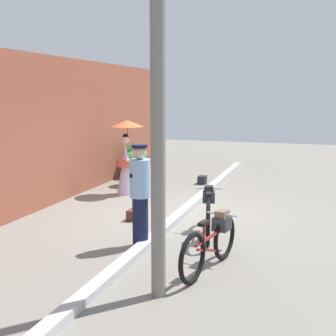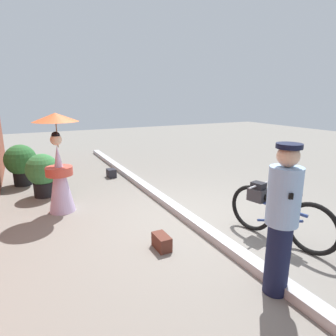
{
  "view_description": "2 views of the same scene",
  "coord_description": "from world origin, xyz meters",
  "px_view_note": "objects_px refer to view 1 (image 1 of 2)",
  "views": [
    {
      "loc": [
        -8.62,
        -2.58,
        2.49
      ],
      "look_at": [
        -0.23,
        0.22,
        1.03
      ],
      "focal_mm": 47.93,
      "sensor_mm": 36.0,
      "label": 1
    },
    {
      "loc": [
        -3.92,
        2.45,
        2.15
      ],
      "look_at": [
        0.18,
        0.34,
        0.98
      ],
      "focal_mm": 30.45,
      "sensor_mm": 36.0,
      "label": 2
    }
  ],
  "objects_px": {
    "potted_plant_small": "(136,159)",
    "backpack_on_pavement": "(134,214)",
    "utility_pole": "(158,102)",
    "bicycle_far_side": "(208,212)",
    "person_officer": "(140,193)",
    "backpack_spare": "(202,180)",
    "potted_plant_by_door": "(135,166)",
    "person_with_parasol": "(126,157)",
    "bicycle_near_officer": "(212,241)"
  },
  "relations": [
    {
      "from": "potted_plant_small",
      "to": "backpack_on_pavement",
      "type": "height_order",
      "value": "potted_plant_small"
    },
    {
      "from": "utility_pole",
      "to": "backpack_on_pavement",
      "type": "bearing_deg",
      "value": 27.9
    },
    {
      "from": "backpack_on_pavement",
      "to": "utility_pole",
      "type": "height_order",
      "value": "utility_pole"
    },
    {
      "from": "potted_plant_small",
      "to": "utility_pole",
      "type": "bearing_deg",
      "value": -155.69
    },
    {
      "from": "potted_plant_small",
      "to": "backpack_on_pavement",
      "type": "xyz_separation_m",
      "value": [
        -4.34,
        -1.72,
        -0.46
      ]
    },
    {
      "from": "utility_pole",
      "to": "bicycle_far_side",
      "type": "bearing_deg",
      "value": -0.79
    },
    {
      "from": "person_officer",
      "to": "backpack_spare",
      "type": "xyz_separation_m",
      "value": [
        5.42,
        0.3,
        -0.79
      ]
    },
    {
      "from": "utility_pole",
      "to": "potted_plant_small",
      "type": "bearing_deg",
      "value": 24.31
    },
    {
      "from": "potted_plant_by_door",
      "to": "potted_plant_small",
      "type": "distance_m",
      "value": 1.19
    },
    {
      "from": "person_officer",
      "to": "backpack_spare",
      "type": "distance_m",
      "value": 5.49
    },
    {
      "from": "utility_pole",
      "to": "backpack_spare",
      "type": "bearing_deg",
      "value": 9.67
    },
    {
      "from": "bicycle_far_side",
      "to": "person_with_parasol",
      "type": "xyz_separation_m",
      "value": [
        2.67,
        2.74,
        0.51
      ]
    },
    {
      "from": "bicycle_near_officer",
      "to": "person_officer",
      "type": "distance_m",
      "value": 1.55
    },
    {
      "from": "bicycle_far_side",
      "to": "backpack_on_pavement",
      "type": "distance_m",
      "value": 1.77
    },
    {
      "from": "bicycle_near_officer",
      "to": "person_with_parasol",
      "type": "bearing_deg",
      "value": 37.09
    },
    {
      "from": "person_officer",
      "to": "person_with_parasol",
      "type": "height_order",
      "value": "person_with_parasol"
    },
    {
      "from": "bicycle_near_officer",
      "to": "utility_pole",
      "type": "height_order",
      "value": "utility_pole"
    },
    {
      "from": "bicycle_far_side",
      "to": "person_with_parasol",
      "type": "height_order",
      "value": "person_with_parasol"
    },
    {
      "from": "person_officer",
      "to": "backpack_on_pavement",
      "type": "distance_m",
      "value": 1.78
    },
    {
      "from": "potted_plant_by_door",
      "to": "backpack_on_pavement",
      "type": "xyz_separation_m",
      "value": [
        -3.22,
        -1.31,
        -0.42
      ]
    },
    {
      "from": "bicycle_far_side",
      "to": "potted_plant_by_door",
      "type": "xyz_separation_m",
      "value": [
        3.75,
        2.97,
        0.09
      ]
    },
    {
      "from": "backpack_spare",
      "to": "utility_pole",
      "type": "bearing_deg",
      "value": -170.33
    },
    {
      "from": "person_with_parasol",
      "to": "utility_pole",
      "type": "bearing_deg",
      "value": -152.54
    },
    {
      "from": "potted_plant_by_door",
      "to": "backpack_spare",
      "type": "relative_size",
      "value": 3.31
    },
    {
      "from": "potted_plant_by_door",
      "to": "utility_pole",
      "type": "height_order",
      "value": "utility_pole"
    },
    {
      "from": "bicycle_far_side",
      "to": "person_with_parasol",
      "type": "distance_m",
      "value": 3.86
    },
    {
      "from": "bicycle_far_side",
      "to": "backpack_on_pavement",
      "type": "xyz_separation_m",
      "value": [
        0.53,
        1.66,
        -0.32
      ]
    },
    {
      "from": "person_with_parasol",
      "to": "backpack_on_pavement",
      "type": "distance_m",
      "value": 2.54
    },
    {
      "from": "bicycle_near_officer",
      "to": "bicycle_far_side",
      "type": "distance_m",
      "value": 1.54
    },
    {
      "from": "bicycle_far_side",
      "to": "backpack_spare",
      "type": "relative_size",
      "value": 5.95
    },
    {
      "from": "person_officer",
      "to": "person_with_parasol",
      "type": "relative_size",
      "value": 0.91
    },
    {
      "from": "person_with_parasol",
      "to": "utility_pole",
      "type": "distance_m",
      "value": 6.05
    },
    {
      "from": "person_with_parasol",
      "to": "potted_plant_small",
      "type": "distance_m",
      "value": 2.31
    },
    {
      "from": "person_with_parasol",
      "to": "potted_plant_by_door",
      "type": "relative_size",
      "value": 1.96
    },
    {
      "from": "bicycle_near_officer",
      "to": "utility_pole",
      "type": "bearing_deg",
      "value": 157.4
    },
    {
      "from": "person_officer",
      "to": "potted_plant_by_door",
      "type": "xyz_separation_m",
      "value": [
        4.64,
        2.03,
        -0.38
      ]
    },
    {
      "from": "utility_pole",
      "to": "person_officer",
      "type": "bearing_deg",
      "value": 28.78
    },
    {
      "from": "utility_pole",
      "to": "bicycle_near_officer",
      "type": "bearing_deg",
      "value": -22.6
    },
    {
      "from": "potted_plant_small",
      "to": "backpack_spare",
      "type": "xyz_separation_m",
      "value": [
        -0.34,
        -2.14,
        -0.46
      ]
    },
    {
      "from": "person_with_parasol",
      "to": "utility_pole",
      "type": "xyz_separation_m",
      "value": [
        -5.21,
        -2.71,
        1.46
      ]
    },
    {
      "from": "person_officer",
      "to": "backpack_spare",
      "type": "relative_size",
      "value": 5.92
    },
    {
      "from": "backpack_on_pavement",
      "to": "backpack_spare",
      "type": "distance_m",
      "value": 4.02
    },
    {
      "from": "bicycle_far_side",
      "to": "potted_plant_by_door",
      "type": "distance_m",
      "value": 4.78
    },
    {
      "from": "utility_pole",
      "to": "potted_plant_by_door",
      "type": "bearing_deg",
      "value": 25.04
    },
    {
      "from": "person_officer",
      "to": "backpack_on_pavement",
      "type": "height_order",
      "value": "person_officer"
    },
    {
      "from": "person_officer",
      "to": "utility_pole",
      "type": "bearing_deg",
      "value": -151.22
    },
    {
      "from": "potted_plant_by_door",
      "to": "potted_plant_small",
      "type": "xyz_separation_m",
      "value": [
        1.12,
        0.41,
        0.05
      ]
    },
    {
      "from": "potted_plant_small",
      "to": "utility_pole",
      "type": "xyz_separation_m",
      "value": [
        -7.41,
        -3.34,
        1.82
      ]
    },
    {
      "from": "person_with_parasol",
      "to": "potted_plant_small",
      "type": "bearing_deg",
      "value": 16.18
    },
    {
      "from": "bicycle_near_officer",
      "to": "backpack_spare",
      "type": "relative_size",
      "value": 6.03
    }
  ]
}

